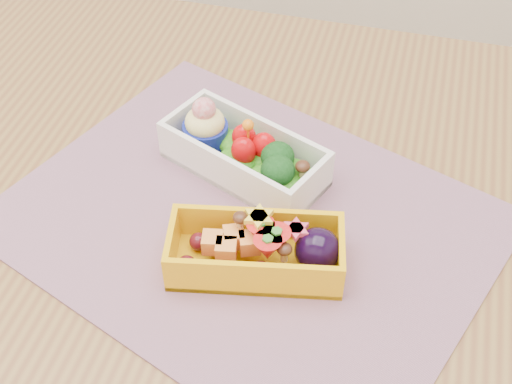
% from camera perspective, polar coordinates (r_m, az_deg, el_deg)
% --- Properties ---
extents(table, '(1.20, 0.80, 0.75)m').
position_cam_1_polar(table, '(0.74, 1.46, -9.04)').
color(table, brown).
rests_on(table, ground).
extents(placemat, '(0.54, 0.48, 0.00)m').
position_cam_1_polar(placemat, '(0.68, -0.72, -2.47)').
color(placemat, gray).
rests_on(placemat, table).
extents(bento_white, '(0.19, 0.14, 0.07)m').
position_cam_1_polar(bento_white, '(0.72, -1.05, 3.19)').
color(bento_white, white).
rests_on(bento_white, placemat).
extents(bento_yellow, '(0.17, 0.10, 0.05)m').
position_cam_1_polar(bento_yellow, '(0.63, 0.30, -4.80)').
color(bento_yellow, '#EFAE0C').
rests_on(bento_yellow, placemat).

